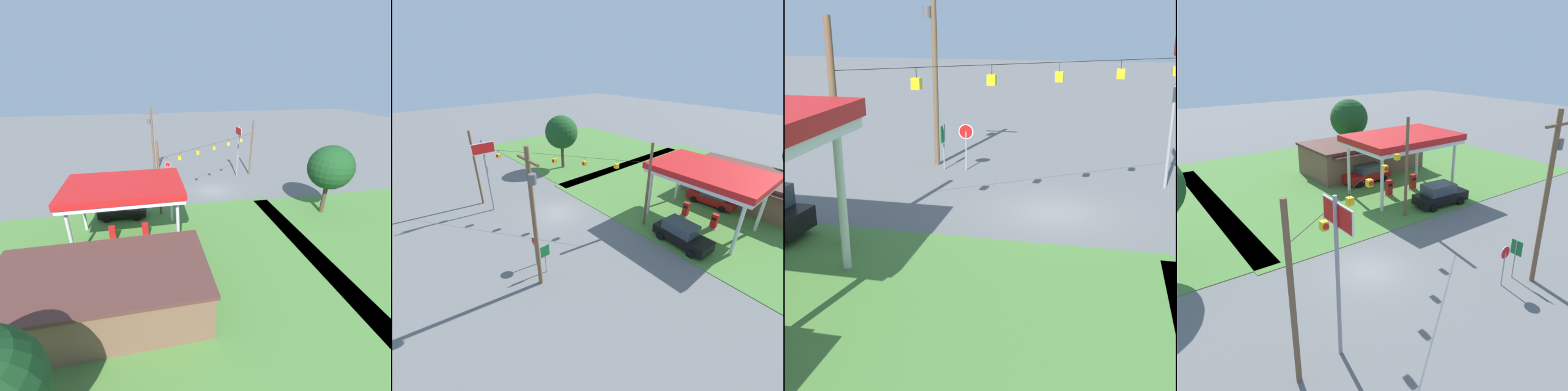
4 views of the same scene
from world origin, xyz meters
TOP-DOWN VIEW (x-y plane):
  - ground_plane at (0.00, 0.00)m, footprint 160.00×160.00m
  - grass_verge_station_corner at (12.26, 17.44)m, footprint 36.00×28.00m
  - grass_verge_opposite_corner at (-16.00, 16.00)m, footprint 24.00×24.00m
  - gas_station_canopy at (10.26, 9.33)m, footprint 9.70×6.40m
  - gas_station_store at (11.44, 17.42)m, footprint 12.67×7.08m
  - fuel_pump_near at (8.82, 9.33)m, footprint 0.71×0.56m
  - fuel_pump_far at (11.71, 9.33)m, footprint 0.71×0.56m
  - car_at_pumps_front at (10.96, 5.01)m, footprint 4.93×2.36m
  - car_at_pumps_rear at (9.41, 13.65)m, footprint 4.97×2.28m
  - stop_sign_roadside at (5.20, -5.61)m, footprint 0.80×0.08m
  - stop_sign_overhead at (-4.86, -4.68)m, footprint 0.22×2.21m
  - route_sign at (6.43, -5.48)m, footprint 0.10×0.70m
  - utility_pole_main at (7.09, -6.36)m, footprint 2.20×0.44m
  - signal_span_gantry at (-0.00, -0.02)m, footprint 14.38×10.24m
  - tree_west_verge at (-10.20, 8.04)m, footprint 4.50×4.50m

SIDE VIEW (x-z plane):
  - ground_plane at x=0.00m, z-range 0.00..0.00m
  - grass_verge_station_corner at x=12.26m, z-range 0.00..0.04m
  - grass_verge_opposite_corner at x=-16.00m, z-range 0.00..0.04m
  - fuel_pump_near at x=8.82m, z-range -0.04..1.47m
  - fuel_pump_far at x=11.71m, z-range -0.04..1.47m
  - car_at_pumps_rear at x=9.41m, z-range 0.03..1.82m
  - car_at_pumps_front at x=10.96m, z-range 0.01..1.97m
  - gas_station_store at x=11.44m, z-range 0.02..3.38m
  - route_sign at x=6.43m, z-range 0.51..2.91m
  - stop_sign_roadside at x=5.20m, z-range 0.56..3.06m
  - signal_span_gantry at x=0.00m, z-range 0.44..8.39m
  - gas_station_canopy at x=10.26m, z-range 2.25..7.78m
  - tree_west_verge at x=-10.20m, z-range 1.42..8.80m
  - stop_sign_overhead at x=-4.86m, z-range 1.55..9.00m
  - utility_pole_main at x=7.09m, z-range 0.58..10.44m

